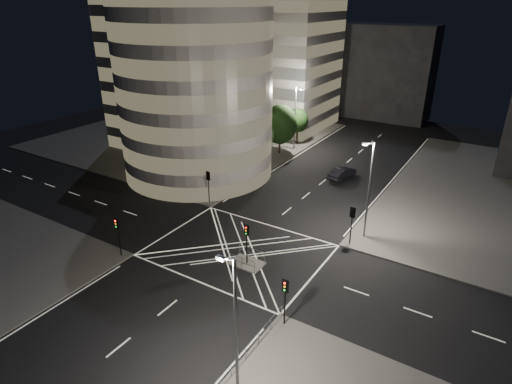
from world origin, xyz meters
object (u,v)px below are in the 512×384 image
Objects in this scene: street_lamp_left_far at (295,116)px; traffic_signal_nr at (285,294)px; traffic_signal_island at (247,237)px; street_lamp_right_near at (235,328)px; traffic_signal_fl at (208,181)px; traffic_signal_nl at (118,230)px; street_lamp_right_far at (369,188)px; traffic_signal_fr at (352,219)px; central_island at (247,263)px; street_lamp_left_near at (229,147)px; sedan at (342,173)px.

traffic_signal_nr is at bearing -63.64° from street_lamp_left_far.
street_lamp_right_near is (7.44, -12.50, 2.63)m from traffic_signal_island.
traffic_signal_fl is 22.24m from traffic_signal_nr.
traffic_signal_nl is 17.60m from traffic_signal_nr.
street_lamp_right_far is 23.00m from street_lamp_right_near.
traffic_signal_fr is 20.97m from street_lamp_right_near.
central_island is 33.95m from street_lamp_left_far.
traffic_signal_fl is at bearing 180.00° from traffic_signal_fr.
street_lamp_left_near is (-11.44, 13.50, 5.47)m from central_island.
street_lamp_right_near reaches higher than sedan.
street_lamp_left_far reaches higher than traffic_signal_fl.
street_lamp_left_near is 1.00× the size of street_lamp_right_far.
street_lamp_right_near reaches higher than traffic_signal_fl.
street_lamp_left_far is 1.00× the size of street_lamp_right_far.
traffic_signal_nl is 0.40× the size of street_lamp_right_near.
traffic_signal_nr is at bearing 95.04° from street_lamp_right_near.
street_lamp_left_far and street_lamp_right_near have the same top height.
traffic_signal_nl is 24.27m from street_lamp_right_far.
traffic_signal_nl is 0.40× the size of street_lamp_left_near.
sedan is (10.45, 15.88, -2.13)m from traffic_signal_fl.
street_lamp_left_near is (-18.24, 5.20, 2.63)m from traffic_signal_fr.
street_lamp_right_near is 2.09× the size of sedan.
traffic_signal_fl is 13.60m from traffic_signal_nl.
traffic_signal_island is (10.80, -8.30, 0.00)m from traffic_signal_fl.
central_island is at bearing -37.54° from traffic_signal_fl.
street_lamp_left_far reaches higher than sedan.
traffic_signal_island reaches higher than central_island.
sedan is (11.09, 10.68, -4.75)m from street_lamp_left_near.
street_lamp_left_near is at bearing 134.13° from traffic_signal_nr.
sedan is at bearing 101.98° from street_lamp_right_near.
traffic_signal_nr is 1.00× the size of traffic_signal_island.
traffic_signal_fr is at bearing -15.92° from street_lamp_left_near.
street_lamp_left_far and street_lamp_right_far have the same top height.
traffic_signal_nl is at bearing 81.47° from sedan.
traffic_signal_nl is at bearing -142.31° from traffic_signal_fr.
sedan is (-0.35, 24.18, -2.13)m from traffic_signal_island.
traffic_signal_fl is 17.60m from traffic_signal_fr.
traffic_signal_island is at bearing -129.33° from traffic_signal_fr.
traffic_signal_fr is 0.40× the size of street_lamp_left_far.
street_lamp_right_far is at bearing 6.88° from traffic_signal_fl.
street_lamp_left_far is (-11.44, 31.50, 2.63)m from traffic_signal_island.
central_island is at bearing 26.14° from traffic_signal_nl.
traffic_signal_fl is 5.86m from street_lamp_left_near.
traffic_signal_fr and traffic_signal_island have the same top height.
traffic_signal_fl reaches higher than central_island.
street_lamp_right_far and street_lamp_right_near have the same top height.
traffic_signal_fl is at bearing -173.12° from street_lamp_right_far.
street_lamp_left_far is at bearing 109.95° from traffic_signal_island.
traffic_signal_fl and traffic_signal_nr have the same top height.
central_island is at bearing -129.33° from traffic_signal_fr.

